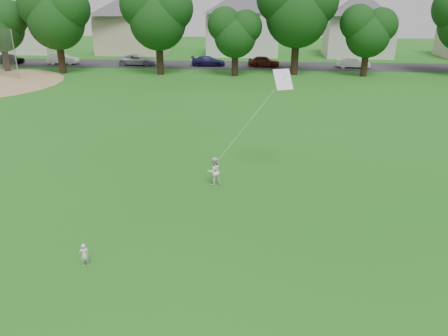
{
  "coord_description": "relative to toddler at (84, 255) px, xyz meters",
  "views": [
    {
      "loc": [
        2.8,
        -12.66,
        8.18
      ],
      "look_at": [
        1.55,
        2.0,
        2.3
      ],
      "focal_mm": 35.0,
      "sensor_mm": 36.0,
      "label": 1
    }
  ],
  "objects": [
    {
      "name": "kite",
      "position": [
        4.94,
        7.36,
        2.41
      ],
      "size": [
        2.06,
        1.03,
        4.9
      ],
      "color": "white",
      "rests_on": "ground"
    },
    {
      "name": "ground",
      "position": [
        2.68,
        1.15,
        -0.41
      ],
      "size": [
        160.0,
        160.0,
        0.0
      ],
      "primitive_type": "plane",
      "color": "#1B6116",
      "rests_on": "ground"
    },
    {
      "name": "house_row",
      "position": [
        3.17,
        53.15,
        4.78
      ],
      "size": [
        76.41,
        14.27,
        10.61
      ],
      "color": "silver",
      "rests_on": "ground"
    },
    {
      "name": "street",
      "position": [
        2.68,
        43.15,
        -0.41
      ],
      "size": [
        90.0,
        7.0,
        0.01
      ],
      "primitive_type": "cube",
      "color": "#2D2D30",
      "rests_on": "ground"
    },
    {
      "name": "toddler",
      "position": [
        0.0,
        0.0,
        0.0
      ],
      "size": [
        0.35,
        0.3,
        0.82
      ],
      "primitive_type": "imported",
      "rotation": [
        0.0,
        0.0,
        3.57
      ],
      "color": "silver",
      "rests_on": "ground"
    },
    {
      "name": "tree_row",
      "position": [
        4.19,
        37.16,
        5.9
      ],
      "size": [
        83.14,
        8.85,
        10.79
      ],
      "color": "black",
      "rests_on": "ground"
    },
    {
      "name": "older_boy",
      "position": [
        3.46,
        6.79,
        0.26
      ],
      "size": [
        0.82,
        0.77,
        1.33
      ],
      "primitive_type": "imported",
      "rotation": [
        0.0,
        0.0,
        3.68
      ],
      "color": "white",
      "rests_on": "ground"
    },
    {
      "name": "parked_cars",
      "position": [
        -5.66,
        42.15,
        0.22
      ],
      "size": [
        46.35,
        2.28,
        1.29
      ],
      "color": "black",
      "rests_on": "ground"
    }
  ]
}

